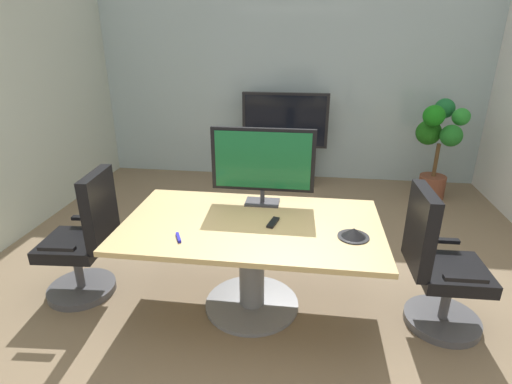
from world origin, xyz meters
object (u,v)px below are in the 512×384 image
(conference_table, at_px, (252,246))
(office_chair_left, at_px, (85,246))
(tv_monitor, at_px, (263,162))
(conference_phone, at_px, (354,233))
(office_chair_right, at_px, (438,272))
(wall_display_unit, at_px, (284,153))
(remote_control, at_px, (273,222))
(potted_plant, at_px, (438,141))

(conference_table, height_order, office_chair_left, office_chair_left)
(tv_monitor, xyz_separation_m, conference_phone, (0.70, -0.51, -0.33))
(office_chair_left, distance_m, conference_phone, 2.15)
(conference_table, xyz_separation_m, office_chair_right, (1.38, -0.02, -0.10))
(conference_table, bearing_deg, wall_display_unit, 88.93)
(conference_table, relative_size, office_chair_right, 1.78)
(conference_table, bearing_deg, office_chair_left, -179.67)
(conference_table, bearing_deg, conference_phone, -9.78)
(remote_control, bearing_deg, wall_display_unit, 104.85)
(tv_monitor, height_order, potted_plant, tv_monitor)
(conference_table, height_order, wall_display_unit, wall_display_unit)
(office_chair_left, bearing_deg, office_chair_right, 85.39)
(office_chair_left, xyz_separation_m, remote_control, (1.54, 0.02, 0.31))
(wall_display_unit, xyz_separation_m, potted_plant, (1.99, -0.30, 0.33))
(conference_table, relative_size, remote_control, 11.39)
(office_chair_left, height_order, tv_monitor, tv_monitor)
(remote_control, bearing_deg, office_chair_left, -166.62)
(office_chair_left, relative_size, tv_monitor, 1.30)
(wall_display_unit, bearing_deg, tv_monitor, -90.40)
(conference_table, distance_m, office_chair_left, 1.39)
(conference_phone, bearing_deg, office_chair_left, 176.78)
(office_chair_left, bearing_deg, tv_monitor, 101.23)
(wall_display_unit, relative_size, potted_plant, 1.02)
(wall_display_unit, xyz_separation_m, remote_control, (0.11, -2.89, 0.32))
(office_chair_right, bearing_deg, office_chair_left, 88.14)
(office_chair_left, xyz_separation_m, potted_plant, (3.43, 2.61, 0.32))
(conference_table, xyz_separation_m, wall_display_unit, (0.05, 2.90, -0.12))
(office_chair_left, height_order, wall_display_unit, wall_display_unit)
(tv_monitor, height_order, wall_display_unit, tv_monitor)
(office_chair_left, xyz_separation_m, conference_phone, (2.12, -0.12, 0.33))
(conference_table, relative_size, potted_plant, 1.51)
(conference_table, bearing_deg, tv_monitor, 84.57)
(office_chair_right, distance_m, remote_control, 1.26)
(office_chair_right, xyz_separation_m, wall_display_unit, (-1.33, 2.93, -0.01))
(remote_control, bearing_deg, potted_plant, 66.76)
(conference_table, xyz_separation_m, office_chair_left, (-1.38, -0.01, -0.10))
(conference_table, xyz_separation_m, remote_control, (0.16, 0.01, 0.20))
(office_chair_right, distance_m, potted_plant, 2.73)
(conference_table, relative_size, wall_display_unit, 1.48)
(tv_monitor, distance_m, potted_plant, 3.01)
(conference_table, height_order, tv_monitor, tv_monitor)
(office_chair_left, distance_m, office_chair_right, 2.77)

